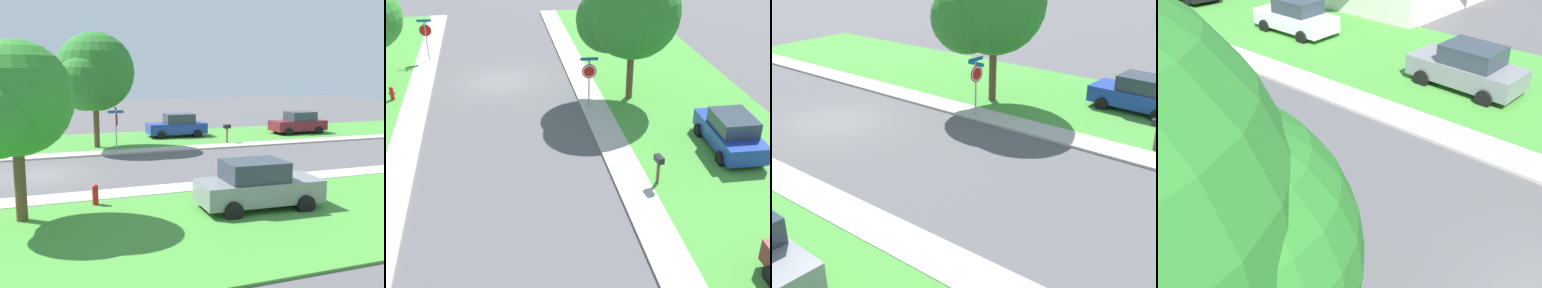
{
  "view_description": "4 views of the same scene",
  "coord_description": "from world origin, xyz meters",
  "views": [
    {
      "loc": [
        21.92,
        -0.26,
        4.78
      ],
      "look_at": [
        1.91,
        7.04,
        1.4
      ],
      "focal_mm": 42.38,
      "sensor_mm": 36.0,
      "label": 1
    },
    {
      "loc": [
        0.37,
        28.27,
        11.1
      ],
      "look_at": [
        -2.69,
        10.95,
        1.4
      ],
      "focal_mm": 46.75,
      "sensor_mm": 36.0,
      "label": 2
    },
    {
      "loc": [
        12.49,
        17.42,
        7.85
      ],
      "look_at": [
        0.89,
        8.13,
        1.4
      ],
      "focal_mm": 46.12,
      "sensor_mm": 36.0,
      "label": 3
    },
    {
      "loc": [
        -7.45,
        -0.49,
        7.69
      ],
      "look_at": [
        0.51,
        6.32,
        1.4
      ],
      "focal_mm": 45.16,
      "sensor_mm": 36.0,
      "label": 4
    }
  ],
  "objects": [
    {
      "name": "fire_hydrant",
      "position": [
        5.96,
        1.87,
        0.44
      ],
      "size": [
        0.38,
        0.22,
        0.83
      ],
      "color": "red",
      "rests_on": "ground"
    },
    {
      "name": "stop_sign_far_corner",
      "position": [
        -4.38,
        4.61,
        1.89
      ],
      "size": [
        0.92,
        0.92,
        2.77
      ],
      "color": "#9E9EA3",
      "rests_on": "ground"
    },
    {
      "name": "ground_plane",
      "position": [
        0.0,
        0.0,
        0.0
      ],
      "size": [
        120.0,
        120.0,
        0.0
      ],
      "primitive_type": "plane",
      "color": "#565456"
    },
    {
      "name": "mailbox",
      "position": [
        -5.66,
        12.31,
        1.01
      ],
      "size": [
        0.31,
        0.51,
        1.31
      ],
      "color": "brown",
      "rests_on": "ground"
    },
    {
      "name": "tree_across_left",
      "position": [
        -6.5,
        3.61,
        4.64
      ],
      "size": [
        5.25,
        4.88,
        7.25
      ],
      "color": "brown",
      "rests_on": "ground"
    },
    {
      "name": "sidewalk_west",
      "position": [
        -4.7,
        12.0,
        0.05
      ],
      "size": [
        1.4,
        56.0,
        0.1
      ],
      "primitive_type": "cube",
      "color": "#B7B2A8",
      "rests_on": "ground"
    },
    {
      "name": "sidewalk_east",
      "position": [
        4.7,
        12.0,
        0.05
      ],
      "size": [
        1.4,
        56.0,
        0.1
      ],
      "primitive_type": "cube",
      "color": "#B7B2A8",
      "rests_on": "ground"
    },
    {
      "name": "car_blue_near_corner",
      "position": [
        -9.7,
        10.09,
        0.87
      ],
      "size": [
        2.14,
        4.35,
        1.76
      ],
      "color": "#1E389E",
      "rests_on": "ground"
    },
    {
      "name": "lawn_west",
      "position": [
        -9.4,
        12.0,
        0.04
      ],
      "size": [
        8.0,
        56.0,
        0.08
      ],
      "primitive_type": "cube",
      "color": "#479338",
      "rests_on": "ground"
    },
    {
      "name": "stop_sign_near_corner",
      "position": [
        4.53,
        -4.41,
        1.89
      ],
      "size": [
        0.92,
        0.92,
        2.77
      ],
      "color": "#9E9EA3",
      "rests_on": "ground"
    }
  ]
}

